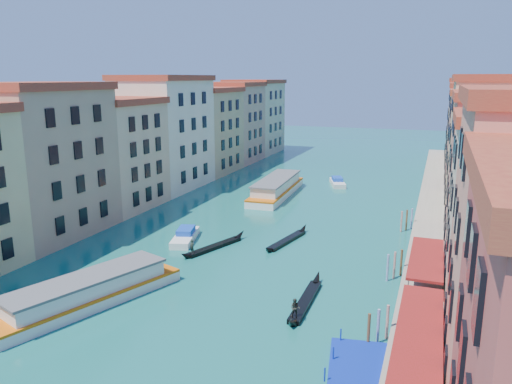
{
  "coord_description": "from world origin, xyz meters",
  "views": [
    {
      "loc": [
        22.5,
        -10.93,
        20.54
      ],
      "look_at": [
        1.34,
        46.33,
        6.5
      ],
      "focal_mm": 35.0,
      "sensor_mm": 36.0,
      "label": 1
    }
  ],
  "objects_px": {
    "vaporetto_far": "(277,187)",
    "gondola_fore": "(214,246)",
    "blue_dock": "(361,368)",
    "gondola_right": "(305,300)",
    "vaporetto_near": "(88,292)"
  },
  "relations": [
    {
      "from": "gondola_right",
      "to": "blue_dock",
      "type": "bearing_deg",
      "value": -55.11
    },
    {
      "from": "gondola_fore",
      "to": "gondola_right",
      "type": "height_order",
      "value": "gondola_right"
    },
    {
      "from": "gondola_right",
      "to": "blue_dock",
      "type": "xyz_separation_m",
      "value": [
        6.55,
        -9.09,
        -0.17
      ]
    },
    {
      "from": "vaporetto_near",
      "to": "gondola_right",
      "type": "distance_m",
      "value": 20.05
    },
    {
      "from": "gondola_fore",
      "to": "blue_dock",
      "type": "distance_m",
      "value": 29.23
    },
    {
      "from": "gondola_fore",
      "to": "blue_dock",
      "type": "height_order",
      "value": "gondola_fore"
    },
    {
      "from": "vaporetto_near",
      "to": "blue_dock",
      "type": "bearing_deg",
      "value": 14.78
    },
    {
      "from": "gondola_fore",
      "to": "blue_dock",
      "type": "xyz_separation_m",
      "value": [
        21.02,
        -20.31,
        -0.1
      ]
    },
    {
      "from": "vaporetto_far",
      "to": "gondola_fore",
      "type": "bearing_deg",
      "value": -89.44
    },
    {
      "from": "vaporetto_far",
      "to": "blue_dock",
      "type": "relative_size",
      "value": 2.9
    },
    {
      "from": "gondola_fore",
      "to": "gondola_right",
      "type": "relative_size",
      "value": 0.94
    },
    {
      "from": "gondola_fore",
      "to": "vaporetto_far",
      "type": "bearing_deg",
      "value": 112.56
    },
    {
      "from": "vaporetto_far",
      "to": "gondola_fore",
      "type": "xyz_separation_m",
      "value": [
        1.58,
        -29.73,
        -1.04
      ]
    },
    {
      "from": "vaporetto_far",
      "to": "blue_dock",
      "type": "bearing_deg",
      "value": -68.17
    },
    {
      "from": "blue_dock",
      "to": "vaporetto_far",
      "type": "bearing_deg",
      "value": 105.44
    }
  ]
}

